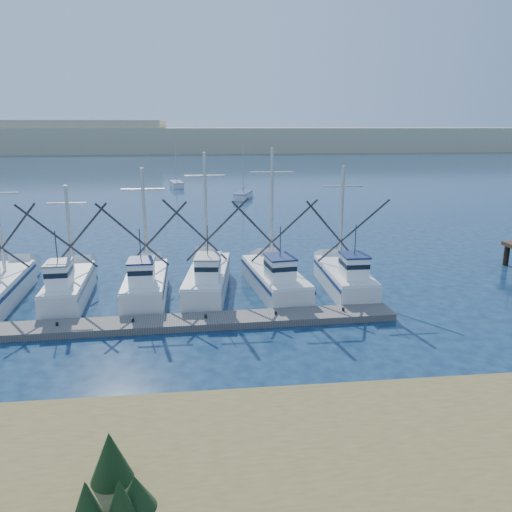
# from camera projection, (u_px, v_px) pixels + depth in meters

# --- Properties ---
(ground) EXTENTS (500.00, 500.00, 0.00)m
(ground) POSITION_uv_depth(u_px,v_px,m) (326.00, 362.00, 23.67)
(ground) COLOR #0B1934
(ground) RESTS_ON ground
(floating_dock) EXTENTS (29.75, 2.72, 0.40)m
(floating_dock) POSITION_uv_depth(u_px,v_px,m) (133.00, 325.00, 27.51)
(floating_dock) COLOR #605C56
(floating_dock) RESTS_ON ground
(dune_ridge) EXTENTS (360.00, 60.00, 10.00)m
(dune_ridge) POSITION_uv_depth(u_px,v_px,m) (210.00, 139.00, 224.22)
(dune_ridge) COLOR tan
(dune_ridge) RESTS_ON ground
(trawler_fleet) EXTENTS (29.48, 9.09, 9.46)m
(trawler_fleet) POSITION_uv_depth(u_px,v_px,m) (140.00, 284.00, 32.20)
(trawler_fleet) COLOR silver
(trawler_fleet) RESTS_ON ground
(sailboat_near) EXTENTS (3.43, 5.94, 8.10)m
(sailboat_near) POSITION_uv_depth(u_px,v_px,m) (243.00, 195.00, 76.59)
(sailboat_near) COLOR silver
(sailboat_near) RESTS_ON ground
(sailboat_far) EXTENTS (2.82, 6.15, 8.10)m
(sailboat_far) POSITION_uv_depth(u_px,v_px,m) (177.00, 184.00, 91.14)
(sailboat_far) COLOR silver
(sailboat_far) RESTS_ON ground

